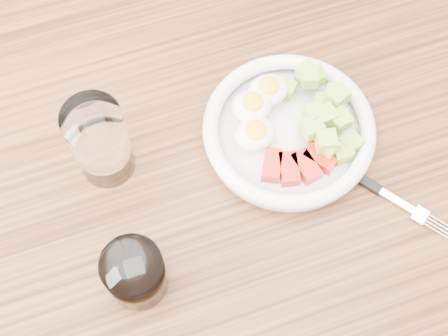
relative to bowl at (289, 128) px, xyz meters
The scene contains 6 objects.
ground 0.80m from the bowl, 157.17° to the right, with size 4.00×4.00×0.00m, color brown.
dining_table 0.16m from the bowl, 157.17° to the right, with size 1.50×0.90×0.77m.
bowl is the anchor object (origin of this frame).
fork 0.13m from the bowl, 55.01° to the right, with size 0.13×0.17×0.01m.
water_glass 0.26m from the bowl, behind, with size 0.08×0.08×0.14m, color white.
coffee_glass 0.29m from the bowl, 152.64° to the right, with size 0.08×0.08×0.09m.
Camera 1 is at (-0.12, -0.31, 1.56)m, focal length 50.00 mm.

